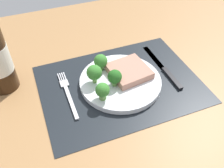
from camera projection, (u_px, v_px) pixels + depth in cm
name	position (u px, v px, depth cm)	size (l,w,h in cm)	color
ground_plane	(120.00, 88.00, 74.54)	(140.00, 110.00, 3.00)	#996D42
placemat	(120.00, 84.00, 73.40)	(46.65, 34.44, 0.30)	black
plate	(120.00, 81.00, 72.74)	(23.96, 23.96, 1.60)	silver
steak	(129.00, 71.00, 73.28)	(10.92, 10.94, 2.14)	tan
broccoli_near_steak	(94.00, 73.00, 68.89)	(4.38, 4.38, 5.90)	#6B994C
broccoli_front_edge	(101.00, 61.00, 73.51)	(4.10, 4.10, 5.20)	#5B8942
broccoli_near_fork	(115.00, 77.00, 68.38)	(4.00, 4.00, 5.23)	#5B8942
broccoli_back_left	(103.00, 91.00, 64.70)	(3.86, 3.86, 5.16)	#5B8942
fork	(68.00, 93.00, 69.99)	(2.40, 19.20, 0.50)	silver
knife	(165.00, 69.00, 77.47)	(1.80, 23.00, 0.80)	black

